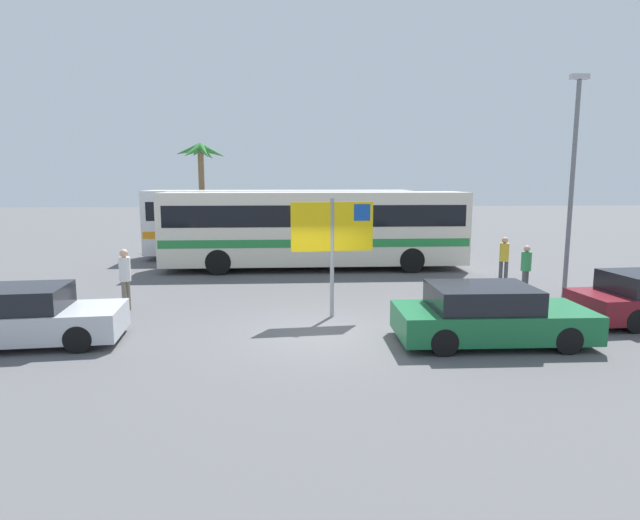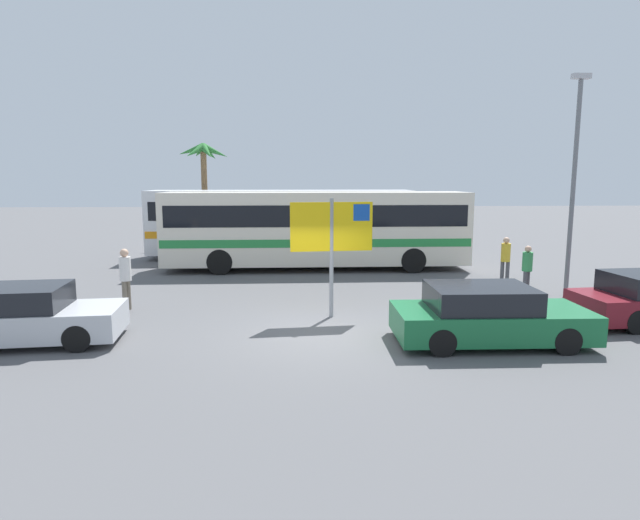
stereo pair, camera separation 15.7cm
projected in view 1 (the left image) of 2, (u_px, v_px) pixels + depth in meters
name	position (u px, v px, depth m)	size (l,w,h in m)	color
ground	(325.00, 335.00, 12.60)	(120.00, 120.00, 0.00)	#565659
bus_front_coach	(315.00, 226.00, 21.57)	(12.31, 2.53, 3.17)	silver
bus_rear_coach	(280.00, 220.00, 24.90)	(12.31, 2.53, 3.17)	white
ferry_sign	(334.00, 231.00, 13.90)	(2.20, 0.26, 3.20)	gray
car_silver	(26.00, 317.00, 11.77)	(4.11, 2.07, 1.32)	#B7BABF
car_green	(489.00, 315.00, 11.90)	(4.34, 1.96, 1.32)	#196638
pedestrian_near_sign	(504.00, 256.00, 18.60)	(0.32, 0.32, 1.68)	#4C4C51
pedestrian_by_bus	(125.00, 274.00, 14.75)	(0.32, 0.32, 1.76)	#706656
pedestrian_crossing_lot	(526.00, 266.00, 16.91)	(0.32, 0.32, 1.59)	#4C4C51
lamp_post_left_side	(572.00, 177.00, 16.35)	(0.56, 0.20, 6.85)	slate
palm_tree_seaside	(201.00, 164.00, 28.38)	(2.83, 2.67, 5.63)	brown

